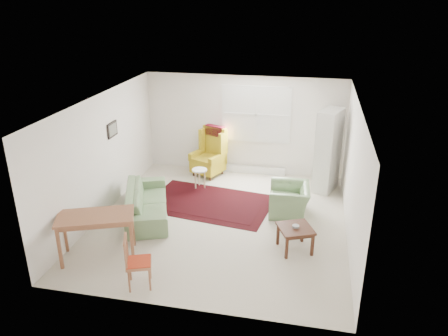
% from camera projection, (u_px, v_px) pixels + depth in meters
% --- Properties ---
extents(room, '(5.04, 5.54, 2.51)m').
position_uv_depth(room, '(224.00, 160.00, 8.71)').
color(room, beige).
rests_on(room, ground).
extents(rug, '(2.92, 2.10, 0.03)m').
position_uv_depth(rug, '(209.00, 203.00, 9.73)').
color(rug, black).
rests_on(rug, ground).
extents(sofa, '(1.49, 2.23, 0.84)m').
position_uv_depth(sofa, '(147.00, 197.00, 9.07)').
color(sofa, '#6C8C5D').
rests_on(sofa, ground).
extents(armchair, '(0.88, 0.99, 0.73)m').
position_uv_depth(armchair, '(289.00, 197.00, 9.19)').
color(armchair, '#6C8C5D').
rests_on(armchair, ground).
extents(wingback_chair, '(0.95, 0.97, 1.24)m').
position_uv_depth(wingback_chair, '(208.00, 152.00, 11.02)').
color(wingback_chair, gold).
rests_on(wingback_chair, ground).
extents(coffee_table, '(0.76, 0.76, 0.47)m').
position_uv_depth(coffee_table, '(295.00, 238.00, 7.89)').
color(coffee_table, '#462215').
rests_on(coffee_table, ground).
extents(stool, '(0.40, 0.40, 0.48)m').
position_uv_depth(stool, '(200.00, 178.00, 10.42)').
color(stool, white).
rests_on(stool, ground).
extents(cabinet, '(0.65, 0.87, 1.94)m').
position_uv_depth(cabinet, '(328.00, 151.00, 10.07)').
color(cabinet, silver).
rests_on(cabinet, ground).
extents(desk, '(1.45, 1.08, 0.82)m').
position_uv_depth(desk, '(98.00, 236.00, 7.63)').
color(desk, '#985E3D').
rests_on(desk, ground).
extents(desk_chair, '(0.50, 0.50, 0.89)m').
position_uv_depth(desk_chair, '(139.00, 262.00, 6.85)').
color(desk_chair, '#985E3D').
rests_on(desk_chair, ground).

